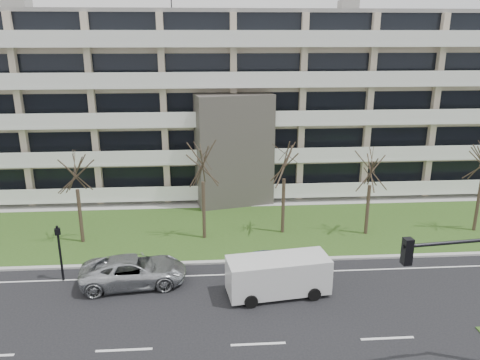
{
  "coord_description": "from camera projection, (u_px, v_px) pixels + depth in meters",
  "views": [
    {
      "loc": [
        -2.07,
        -17.88,
        13.43
      ],
      "look_at": [
        -0.13,
        10.0,
        4.68
      ],
      "focal_mm": 35.0,
      "sensor_mm": 36.0,
      "label": 1
    }
  ],
  "objects": [
    {
      "name": "ground",
      "position": [
        258.0,
        344.0,
        21.17
      ],
      "size": [
        160.0,
        160.0,
        0.0
      ],
      "primitive_type": "plane",
      "color": "black",
      "rests_on": "ground"
    },
    {
      "name": "grass_verge",
      "position": [
        239.0,
        229.0,
        33.54
      ],
      "size": [
        90.0,
        10.0,
        0.06
      ],
      "primitive_type": "cube",
      "color": "#2E4E1A",
      "rests_on": "ground"
    },
    {
      "name": "curb",
      "position": [
        244.0,
        261.0,
        28.77
      ],
      "size": [
        90.0,
        0.35,
        0.12
      ],
      "primitive_type": "cube",
      "color": "#B2B2AD",
      "rests_on": "ground"
    },
    {
      "name": "sidewalk",
      "position": [
        234.0,
        203.0,
        38.77
      ],
      "size": [
        90.0,
        2.0,
        0.08
      ],
      "primitive_type": "cube",
      "color": "#B2B2AD",
      "rests_on": "ground"
    },
    {
      "name": "lane_edge_line",
      "position": [
        246.0,
        274.0,
        27.36
      ],
      "size": [
        90.0,
        0.12,
        0.01
      ],
      "primitive_type": "cube",
      "color": "white",
      "rests_on": "ground"
    },
    {
      "name": "apartment_building",
      "position": [
        230.0,
        100.0,
        43.0
      ],
      "size": [
        60.5,
        15.1,
        18.75
      ],
      "color": "#C4B098",
      "rests_on": "ground"
    },
    {
      "name": "silver_pickup",
      "position": [
        134.0,
        271.0,
        26.06
      ],
      "size": [
        6.05,
        3.25,
        1.61
      ],
      "primitive_type": "imported",
      "rotation": [
        0.0,
        0.0,
        1.67
      ],
      "color": "#ABAEB2",
      "rests_on": "ground"
    },
    {
      "name": "blue_sedan",
      "position": [
        274.0,
        267.0,
        26.73
      ],
      "size": [
        4.31,
        1.62,
        1.4
      ],
      "primitive_type": "imported",
      "rotation": [
        0.0,
        0.0,
        1.54
      ],
      "color": "#6C88BB",
      "rests_on": "ground"
    },
    {
      "name": "white_van",
      "position": [
        279.0,
        273.0,
        24.92
      ],
      "size": [
        5.65,
        2.78,
        2.1
      ],
      "rotation": [
        0.0,
        0.0,
        0.13
      ],
      "color": "silver",
      "rests_on": "ground"
    },
    {
      "name": "pedestrian_signal",
      "position": [
        59.0,
        246.0,
        26.03
      ],
      "size": [
        0.38,
        0.34,
        3.36
      ],
      "rotation": [
        0.0,
        0.0,
        0.37
      ],
      "color": "black",
      "rests_on": "ground"
    },
    {
      "name": "tree_2",
      "position": [
        75.0,
        168.0,
        29.97
      ],
      "size": [
        3.36,
        3.36,
        6.71
      ],
      "color": "#382B21",
      "rests_on": "ground"
    },
    {
      "name": "tree_3",
      "position": [
        203.0,
        159.0,
        30.48
      ],
      "size": [
        3.63,
        3.63,
        7.26
      ],
      "color": "#382B21",
      "rests_on": "ground"
    },
    {
      "name": "tree_4",
      "position": [
        285.0,
        157.0,
        31.4
      ],
      "size": [
        3.56,
        3.56,
        7.12
      ],
      "color": "#382B21",
      "rests_on": "ground"
    },
    {
      "name": "tree_5",
      "position": [
        371.0,
        166.0,
        31.32
      ],
      "size": [
        3.22,
        3.22,
        6.43
      ],
      "color": "#382B21",
      "rests_on": "ground"
    }
  ]
}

